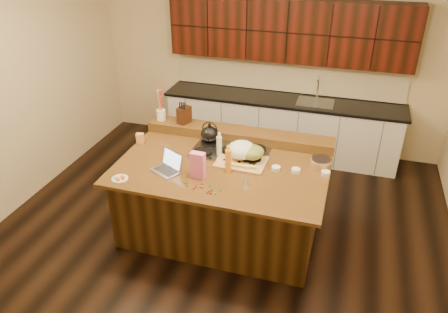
% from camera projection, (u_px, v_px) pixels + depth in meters
% --- Properties ---
extents(room, '(5.52, 5.02, 2.72)m').
position_uv_depth(room, '(223.00, 131.00, 4.79)').
color(room, black).
rests_on(room, ground).
extents(island, '(2.40, 1.60, 0.92)m').
position_uv_depth(island, '(223.00, 197.00, 5.23)').
color(island, black).
rests_on(island, ground).
extents(back_ledge, '(2.40, 0.30, 0.12)m').
position_uv_depth(back_ledge, '(239.00, 134.00, 5.56)').
color(back_ledge, black).
rests_on(back_ledge, island).
extents(cooktop, '(0.92, 0.52, 0.05)m').
position_uv_depth(cooktop, '(230.00, 152.00, 5.25)').
color(cooktop, gray).
rests_on(cooktop, island).
extents(back_counter, '(3.70, 0.66, 2.40)m').
position_uv_depth(back_counter, '(284.00, 95.00, 6.76)').
color(back_counter, silver).
rests_on(back_counter, ground).
extents(kettle, '(0.24, 0.24, 0.20)m').
position_uv_depth(kettle, '(210.00, 134.00, 5.37)').
color(kettle, black).
rests_on(kettle, cooktop).
extents(green_bowl, '(0.37, 0.37, 0.16)m').
position_uv_depth(green_bowl, '(252.00, 152.00, 5.01)').
color(green_bowl, olive).
rests_on(green_bowl, cooktop).
extents(laptop, '(0.39, 0.36, 0.22)m').
position_uv_depth(laptop, '(169.00, 166.00, 4.87)').
color(laptop, '#B7B7BC').
rests_on(laptop, island).
extents(oil_bottle, '(0.09, 0.09, 0.27)m').
position_uv_depth(oil_bottle, '(228.00, 161.00, 4.81)').
color(oil_bottle, orange).
rests_on(oil_bottle, island).
extents(vinegar_bottle, '(0.07, 0.07, 0.25)m').
position_uv_depth(vinegar_bottle, '(219.00, 146.00, 5.13)').
color(vinegar_bottle, silver).
rests_on(vinegar_bottle, island).
extents(wooden_tray, '(0.58, 0.46, 0.23)m').
position_uv_depth(wooden_tray, '(242.00, 153.00, 5.04)').
color(wooden_tray, tan).
rests_on(wooden_tray, island).
extents(ramekin_a, '(0.13, 0.13, 0.04)m').
position_uv_depth(ramekin_a, '(326.00, 173.00, 4.80)').
color(ramekin_a, white).
rests_on(ramekin_a, island).
extents(ramekin_b, '(0.11, 0.11, 0.04)m').
position_uv_depth(ramekin_b, '(296.00, 171.00, 4.84)').
color(ramekin_b, white).
rests_on(ramekin_b, island).
extents(ramekin_c, '(0.13, 0.13, 0.04)m').
position_uv_depth(ramekin_c, '(276.00, 168.00, 4.89)').
color(ramekin_c, white).
rests_on(ramekin_c, island).
extents(strainer_bowl, '(0.29, 0.29, 0.09)m').
position_uv_depth(strainer_bowl, '(321.00, 164.00, 4.94)').
color(strainer_bowl, '#996B3F').
rests_on(strainer_bowl, island).
extents(kitchen_timer, '(0.10, 0.10, 0.07)m').
position_uv_depth(kitchen_timer, '(246.00, 183.00, 4.59)').
color(kitchen_timer, silver).
rests_on(kitchen_timer, island).
extents(pink_bag, '(0.16, 0.09, 0.30)m').
position_uv_depth(pink_bag, '(198.00, 165.00, 4.70)').
color(pink_bag, pink).
rests_on(pink_bag, island).
extents(candy_plate, '(0.21, 0.21, 0.01)m').
position_uv_depth(candy_plate, '(120.00, 179.00, 4.73)').
color(candy_plate, white).
rests_on(candy_plate, island).
extents(package_box, '(0.10, 0.08, 0.13)m').
position_uv_depth(package_box, '(140.00, 138.00, 5.45)').
color(package_box, '#E59950').
rests_on(package_box, island).
extents(utensil_crock, '(0.12, 0.12, 0.14)m').
position_uv_depth(utensil_crock, '(161.00, 115.00, 5.77)').
color(utensil_crock, white).
rests_on(utensil_crock, back_ledge).
extents(knife_block, '(0.17, 0.21, 0.22)m').
position_uv_depth(knife_block, '(184.00, 115.00, 5.67)').
color(knife_block, black).
rests_on(knife_block, back_ledge).
extents(gumdrop_0, '(0.02, 0.02, 0.02)m').
position_uv_depth(gumdrop_0, '(209.00, 191.00, 4.51)').
color(gumdrop_0, red).
rests_on(gumdrop_0, island).
extents(gumdrop_1, '(0.02, 0.02, 0.02)m').
position_uv_depth(gumdrop_1, '(202.00, 187.00, 4.57)').
color(gumdrop_1, '#198C26').
rests_on(gumdrop_1, island).
extents(gumdrop_2, '(0.02, 0.02, 0.02)m').
position_uv_depth(gumdrop_2, '(201.00, 187.00, 4.58)').
color(gumdrop_2, red).
rests_on(gumdrop_2, island).
extents(gumdrop_3, '(0.02, 0.02, 0.02)m').
position_uv_depth(gumdrop_3, '(220.00, 190.00, 4.52)').
color(gumdrop_3, '#198C26').
rests_on(gumdrop_3, island).
extents(gumdrop_4, '(0.02, 0.02, 0.02)m').
position_uv_depth(gumdrop_4, '(202.00, 184.00, 4.63)').
color(gumdrop_4, red).
rests_on(gumdrop_4, island).
extents(gumdrop_5, '(0.02, 0.02, 0.02)m').
position_uv_depth(gumdrop_5, '(212.00, 190.00, 4.53)').
color(gumdrop_5, '#198C26').
rests_on(gumdrop_5, island).
extents(gumdrop_6, '(0.02, 0.02, 0.02)m').
position_uv_depth(gumdrop_6, '(211.00, 193.00, 4.48)').
color(gumdrop_6, red).
rests_on(gumdrop_6, island).
extents(gumdrop_7, '(0.02, 0.02, 0.02)m').
position_uv_depth(gumdrop_7, '(187.00, 185.00, 4.61)').
color(gumdrop_7, '#198C26').
rests_on(gumdrop_7, island).
extents(gumdrop_8, '(0.02, 0.02, 0.02)m').
position_uv_depth(gumdrop_8, '(208.00, 193.00, 4.48)').
color(gumdrop_8, red).
rests_on(gumdrop_8, island).
extents(gumdrop_9, '(0.02, 0.02, 0.02)m').
position_uv_depth(gumdrop_9, '(209.00, 186.00, 4.60)').
color(gumdrop_9, '#198C26').
rests_on(gumdrop_9, island).
extents(gumdrop_10, '(0.02, 0.02, 0.02)m').
position_uv_depth(gumdrop_10, '(194.00, 188.00, 4.55)').
color(gumdrop_10, red).
rests_on(gumdrop_10, island).
extents(gumdrop_11, '(0.02, 0.02, 0.02)m').
position_uv_depth(gumdrop_11, '(185.00, 183.00, 4.65)').
color(gumdrop_11, '#198C26').
rests_on(gumdrop_11, island).
extents(gumdrop_12, '(0.02, 0.02, 0.02)m').
position_uv_depth(gumdrop_12, '(196.00, 187.00, 4.59)').
color(gumdrop_12, red).
rests_on(gumdrop_12, island).
extents(gumdrop_13, '(0.02, 0.02, 0.02)m').
position_uv_depth(gumdrop_13, '(215.00, 193.00, 4.47)').
color(gumdrop_13, '#198C26').
rests_on(gumdrop_13, island).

